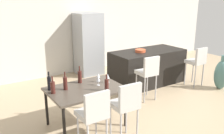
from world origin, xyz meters
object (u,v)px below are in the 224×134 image
at_px(kitchen_island, 147,67).
at_px(wine_bottle_middle, 53,87).
at_px(dining_chair_near, 94,112).
at_px(refrigerator, 88,44).
at_px(wine_bottle_far, 49,83).
at_px(dining_table, 85,92).
at_px(bar_chair_middle, 197,60).
at_px(wine_bottle_right, 65,83).
at_px(dining_chair_far, 126,103).
at_px(floor_vase, 221,75).
at_px(wine_glass_left, 108,76).
at_px(wine_bottle_end, 80,77).
at_px(wine_bottle_near, 107,85).
at_px(fruit_bowl, 140,51).
at_px(wine_glass_inner, 98,76).
at_px(bar_chair_left, 148,71).
at_px(wine_glass_corner, 98,79).

distance_m(kitchen_island, wine_bottle_middle, 3.20).
height_order(dining_chair_near, refrigerator, refrigerator).
bearing_deg(wine_bottle_middle, kitchen_island, 18.55).
relative_size(dining_chair_near, wine_bottle_far, 3.12).
bearing_deg(dining_table, wine_bottle_far, 154.43).
relative_size(bar_chair_middle, wine_bottle_right, 3.16).
xyz_separation_m(kitchen_island, dining_chair_far, (-2.15, -1.94, 0.24)).
distance_m(refrigerator, floor_vase, 3.78).
relative_size(dining_table, wine_glass_left, 7.60).
relative_size(dining_table, dining_chair_near, 1.26).
bearing_deg(refrigerator, floor_vase, -53.61).
relative_size(wine_bottle_middle, wine_bottle_end, 0.92).
height_order(bar_chair_middle, wine_glass_left, bar_chair_middle).
distance_m(wine_bottle_near, floor_vase, 3.53).
distance_m(wine_bottle_right, fruit_bowl, 2.68).
distance_m(wine_bottle_far, floor_vase, 4.38).
distance_m(dining_chair_near, wine_glass_inner, 1.22).
distance_m(bar_chair_middle, dining_chair_near, 3.87).
relative_size(bar_chair_middle, floor_vase, 1.18).
bearing_deg(wine_bottle_middle, wine_glass_left, -3.01).
distance_m(kitchen_island, wine_glass_inner, 2.32).
xyz_separation_m(kitchen_island, dining_chair_near, (-2.75, -1.94, 0.24)).
relative_size(dining_chair_near, wine_bottle_end, 3.19).
bearing_deg(bar_chair_middle, wine_bottle_far, 179.84).
relative_size(dining_chair_near, wine_bottle_middle, 3.45).
relative_size(kitchen_island, wine_bottle_right, 6.03).
bearing_deg(wine_glass_inner, dining_table, -155.34).
bearing_deg(dining_chair_near, bar_chair_left, 28.47).
bearing_deg(refrigerator, wine_glass_left, -110.89).
distance_m(wine_bottle_end, wine_glass_inner, 0.35).
xyz_separation_m(dining_chair_near, wine_bottle_end, (0.35, 1.15, 0.16)).
relative_size(wine_bottle_near, refrigerator, 0.16).
height_order(refrigerator, floor_vase, refrigerator).
xyz_separation_m(dining_table, wine_bottle_middle, (-0.57, 0.09, 0.18)).
distance_m(wine_bottle_end, wine_glass_corner, 0.38).
xyz_separation_m(dining_chair_far, wine_bottle_far, (-0.86, 1.11, 0.17)).
height_order(bar_chair_left, refrigerator, refrigerator).
xyz_separation_m(dining_chair_far, wine_bottle_near, (-0.03, 0.54, 0.15)).
distance_m(wine_bottle_far, wine_bottle_near, 1.00).
height_order(wine_bottle_near, floor_vase, wine_bottle_near).
xyz_separation_m(wine_bottle_middle, wine_glass_inner, (0.93, 0.07, 0.01)).
relative_size(dining_chair_far, wine_glass_left, 6.03).
height_order(kitchen_island, wine_bottle_near, wine_bottle_near).
xyz_separation_m(bar_chair_left, wine_glass_inner, (-1.35, -0.09, 0.17)).
height_order(dining_table, wine_bottle_far, wine_bottle_far).
height_order(kitchen_island, floor_vase, kitchen_island).
height_order(wine_bottle_end, wine_glass_left, wine_bottle_end).
relative_size(bar_chair_left, bar_chair_middle, 1.00).
xyz_separation_m(wine_bottle_right, floor_vase, (4.09, -0.38, -0.48)).
distance_m(bar_chair_left, wine_glass_left, 1.25).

